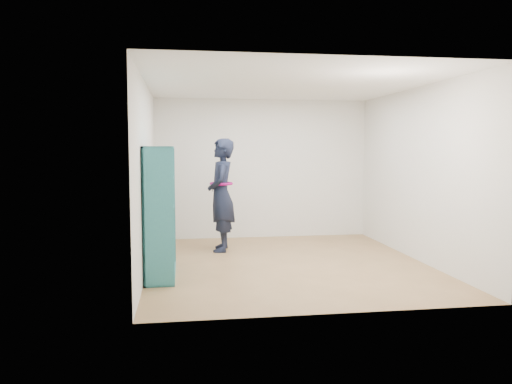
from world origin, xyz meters
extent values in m
plane|color=olive|center=(0.00, 0.00, 0.00)|extent=(4.50, 4.50, 0.00)
plane|color=white|center=(0.00, 0.00, 2.60)|extent=(4.50, 4.50, 0.00)
cube|color=silver|center=(-2.00, 0.00, 1.30)|extent=(0.02, 4.50, 2.60)
cube|color=silver|center=(2.00, 0.00, 1.30)|extent=(0.02, 4.50, 2.60)
cube|color=silver|center=(0.00, 2.25, 1.30)|extent=(4.00, 0.02, 2.60)
cube|color=silver|center=(0.00, -2.25, 1.30)|extent=(4.00, 0.02, 2.60)
cube|color=#286F7E|center=(-1.80, -0.99, 0.86)|extent=(0.37, 0.03, 1.71)
cube|color=#286F7E|center=(-1.80, 0.26, 0.86)|extent=(0.37, 0.03, 1.71)
cube|color=#286F7E|center=(-1.80, -0.36, 0.01)|extent=(0.37, 1.28, 0.03)
cube|color=#286F7E|center=(-1.80, -0.36, 1.70)|extent=(0.37, 1.28, 0.03)
cube|color=#286F7E|center=(-1.98, -0.36, 0.86)|extent=(0.03, 1.28, 1.71)
cube|color=#286F7E|center=(-1.80, -0.57, 0.86)|extent=(0.35, 0.03, 1.66)
cube|color=#286F7E|center=(-1.80, -0.16, 0.86)|extent=(0.35, 0.03, 1.66)
cube|color=#286F7E|center=(-1.80, -0.36, 0.44)|extent=(0.35, 1.23, 0.03)
cube|color=#286F7E|center=(-1.80, -0.36, 0.86)|extent=(0.35, 1.23, 0.03)
cube|color=#286F7E|center=(-1.80, -0.36, 1.27)|extent=(0.35, 1.23, 0.03)
cube|color=beige|center=(-1.78, -0.78, 0.09)|extent=(0.24, 0.15, 0.09)
cube|color=black|center=(-1.77, -0.84, 0.59)|extent=(0.19, 0.17, 0.27)
cube|color=maroon|center=(-1.77, -0.84, 0.99)|extent=(0.19, 0.17, 0.23)
cube|color=silver|center=(-1.78, -0.78, 1.31)|extent=(0.24, 0.15, 0.06)
cube|color=navy|center=(-1.77, -0.43, 0.17)|extent=(0.19, 0.17, 0.26)
cube|color=brown|center=(-1.77, -0.43, 0.58)|extent=(0.19, 0.17, 0.25)
cube|color=#BFB28C|center=(-1.78, -0.37, 0.91)|extent=(0.24, 0.15, 0.09)
cube|color=#26594C|center=(-1.77, -0.43, 1.39)|extent=(0.19, 0.17, 0.22)
cube|color=beige|center=(-1.77, -0.02, 0.16)|extent=(0.19, 0.17, 0.25)
cube|color=black|center=(-1.78, 0.04, 0.50)|extent=(0.24, 0.15, 0.09)
cube|color=maroon|center=(-1.77, -0.02, 1.03)|extent=(0.19, 0.17, 0.32)
cube|color=silver|center=(-1.77, -0.02, 1.41)|extent=(0.19, 0.17, 0.25)
imported|color=black|center=(-0.88, 1.09, 0.92)|extent=(0.51, 0.71, 1.85)
torus|color=#920B60|center=(-0.88, 1.09, 1.11)|extent=(0.42, 0.42, 0.04)
cube|color=silver|center=(-1.01, 1.18, 1.05)|extent=(0.03, 0.11, 0.15)
cube|color=black|center=(-1.01, 1.18, 1.05)|extent=(0.02, 0.11, 0.14)
camera|label=1|loc=(-1.51, -7.05, 1.69)|focal=35.00mm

